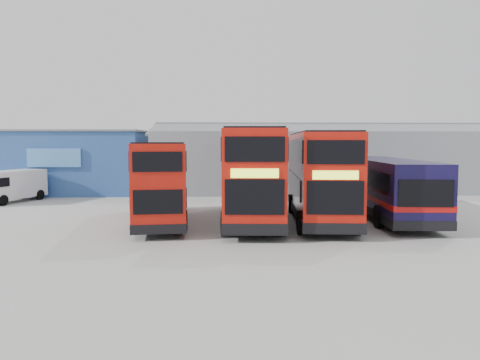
% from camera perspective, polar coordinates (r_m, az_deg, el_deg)
% --- Properties ---
extents(ground_plane, '(120.00, 120.00, 0.00)m').
position_cam_1_polar(ground_plane, '(21.97, 1.72, -6.29)').
color(ground_plane, '#969691').
rests_on(ground_plane, ground).
extents(office_block, '(12.30, 8.32, 5.12)m').
position_cam_1_polar(office_block, '(41.46, -19.82, 2.17)').
color(office_block, '#23468C').
rests_on(office_block, ground).
extents(maintenance_shed, '(30.50, 12.00, 5.89)m').
position_cam_1_polar(maintenance_shed, '(42.62, 10.62, 2.46)').
color(maintenance_shed, gray).
rests_on(maintenance_shed, ground).
extents(double_decker_left, '(3.34, 10.02, 4.16)m').
position_cam_1_polar(double_decker_left, '(24.61, -9.59, -0.30)').
color(double_decker_left, '#B1130A').
rests_on(double_decker_left, ground).
extents(double_decker_centre, '(3.40, 11.52, 4.81)m').
position_cam_1_polar(double_decker_centre, '(24.57, 1.60, 0.51)').
color(double_decker_centre, '#B1130A').
rests_on(double_decker_centre, ground).
extents(double_decker_right, '(3.59, 11.19, 4.66)m').
position_cam_1_polar(double_decker_right, '(25.02, 9.62, 0.35)').
color(double_decker_right, '#B1130A').
rests_on(double_decker_right, ground).
extents(single_decker_blue, '(3.60, 12.01, 3.21)m').
position_cam_1_polar(single_decker_blue, '(27.09, 17.49, -1.02)').
color(single_decker_blue, '#0D0C37').
rests_on(single_decker_blue, ground).
extents(panel_van, '(3.58, 5.36, 2.19)m').
position_cam_1_polar(panel_van, '(36.14, -26.18, -0.50)').
color(panel_van, silver).
rests_on(panel_van, ground).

